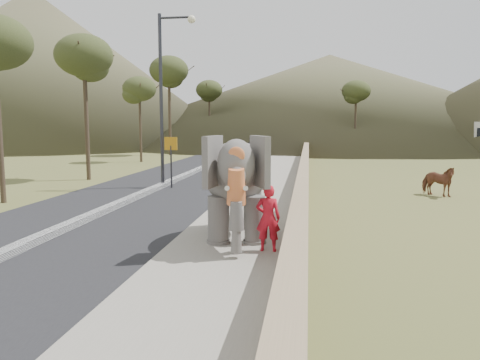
% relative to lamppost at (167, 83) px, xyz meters
% --- Properties ---
extents(ground, '(160.00, 160.00, 0.00)m').
position_rel_lamppost_xyz_m(ground, '(4.69, -11.58, -4.87)').
color(ground, olive).
rests_on(ground, ground).
extents(road, '(7.00, 120.00, 0.03)m').
position_rel_lamppost_xyz_m(road, '(-0.31, -1.58, -4.86)').
color(road, black).
rests_on(road, ground).
extents(median, '(0.35, 120.00, 0.22)m').
position_rel_lamppost_xyz_m(median, '(-0.31, -1.58, -4.76)').
color(median, black).
rests_on(median, ground).
extents(walkway, '(3.00, 120.00, 0.15)m').
position_rel_lamppost_xyz_m(walkway, '(4.69, -1.58, -4.80)').
color(walkway, '#9E9687').
rests_on(walkway, ground).
extents(parapet, '(0.30, 120.00, 1.10)m').
position_rel_lamppost_xyz_m(parapet, '(6.34, -1.58, -4.32)').
color(parapet, tan).
rests_on(parapet, ground).
extents(lamppost, '(1.76, 0.36, 8.00)m').
position_rel_lamppost_xyz_m(lamppost, '(0.00, 0.00, 0.00)').
color(lamppost, '#2C2B30').
rests_on(lamppost, ground).
extents(signboard, '(0.60, 0.08, 2.40)m').
position_rel_lamppost_xyz_m(signboard, '(0.19, -0.24, -3.23)').
color(signboard, '#2D2D33').
rests_on(signboard, ground).
extents(cow, '(1.59, 1.52, 1.28)m').
position_rel_lamppost_xyz_m(cow, '(11.90, -0.88, -4.23)').
color(cow, brown).
rests_on(cow, ground).
extents(hill_left, '(60.00, 60.00, 22.00)m').
position_rel_lamppost_xyz_m(hill_left, '(-33.31, 43.42, 6.13)').
color(hill_left, brown).
rests_on(hill_left, ground).
extents(hill_far, '(80.00, 80.00, 14.00)m').
position_rel_lamppost_xyz_m(hill_far, '(9.69, 58.42, 2.13)').
color(hill_far, brown).
rests_on(hill_far, ground).
extents(elephant_and_man, '(2.39, 3.81, 2.60)m').
position_rel_lamppost_xyz_m(elephant_and_man, '(4.71, -9.43, -3.43)').
color(elephant_and_man, slate).
rests_on(elephant_and_man, ground).
extents(motorcyclist, '(2.29, 1.74, 1.90)m').
position_rel_lamppost_xyz_m(motorcyclist, '(1.25, 16.17, -4.12)').
color(motorcyclist, maroon).
rests_on(motorcyclist, ground).
extents(trees, '(47.94, 41.49, 9.35)m').
position_rel_lamppost_xyz_m(trees, '(4.46, 18.10, -1.01)').
color(trees, '#473828').
rests_on(trees, ground).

